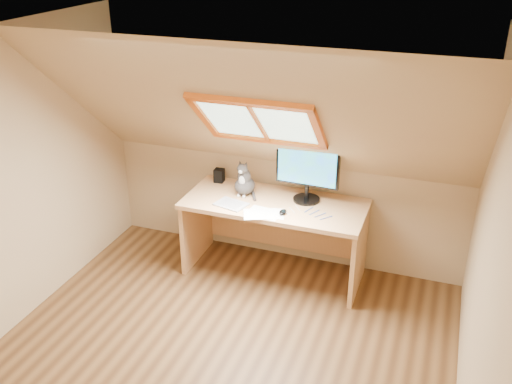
% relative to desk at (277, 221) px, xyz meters
% --- Properties ---
extents(ground, '(3.50, 3.50, 0.00)m').
position_rel_desk_xyz_m(ground, '(-0.03, -1.45, -0.53)').
color(ground, brown).
rests_on(ground, ground).
extents(room_shell, '(3.52, 3.52, 2.41)m').
position_rel_desk_xyz_m(room_shell, '(-0.03, -1.54, 0.90)').
color(room_shell, tan).
rests_on(room_shell, ground).
extents(desk, '(1.66, 0.72, 0.76)m').
position_rel_desk_xyz_m(desk, '(0.00, 0.00, 0.00)').
color(desk, tan).
rests_on(desk, ground).
extents(monitor, '(0.58, 0.24, 0.53)m').
position_rel_desk_xyz_m(monitor, '(0.26, 0.06, 0.54)').
color(monitor, black).
rests_on(monitor, desk).
extents(cat, '(0.19, 0.23, 0.35)m').
position_rel_desk_xyz_m(cat, '(-0.32, -0.00, 0.35)').
color(cat, '#403B39').
rests_on(cat, desk).
extents(desk_speaker, '(0.10, 0.10, 0.13)m').
position_rel_desk_xyz_m(desk_speaker, '(-0.65, 0.18, 0.29)').
color(desk_speaker, black).
rests_on(desk_speaker, desk).
extents(graphics_tablet, '(0.32, 0.26, 0.01)m').
position_rel_desk_xyz_m(graphics_tablet, '(-0.35, -0.26, 0.23)').
color(graphics_tablet, '#B2B2B7').
rests_on(graphics_tablet, desk).
extents(mouse, '(0.06, 0.11, 0.03)m').
position_rel_desk_xyz_m(mouse, '(0.14, -0.26, 0.25)').
color(mouse, black).
rests_on(mouse, desk).
extents(papers, '(0.35, 0.30, 0.01)m').
position_rel_desk_xyz_m(papers, '(-0.08, -0.33, 0.23)').
color(papers, white).
rests_on(papers, desk).
extents(cables, '(0.51, 0.26, 0.01)m').
position_rel_desk_xyz_m(cables, '(0.33, -0.19, 0.23)').
color(cables, silver).
rests_on(cables, desk).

